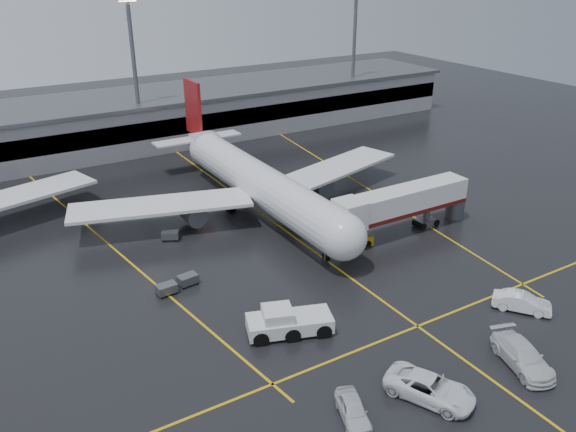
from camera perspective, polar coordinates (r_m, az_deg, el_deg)
ground at (r=71.31m, az=0.55°, el=-2.03°), size 220.00×220.00×0.00m
apron_line_centre at (r=71.31m, az=0.55°, el=-2.02°), size 0.25×90.00×0.02m
apron_line_stop at (r=56.33m, az=12.55°, el=-10.47°), size 60.00×0.25×0.02m
apron_line_left at (r=73.01m, az=-17.24°, el=-2.54°), size 9.99×69.35×0.02m
apron_line_right at (r=88.36m, az=7.12°, el=3.11°), size 7.57×69.64×0.02m
terminal at (r=111.13m, az=-12.68°, el=9.45°), size 122.00×19.00×8.60m
light_mast_mid at (r=102.03m, az=-14.78°, el=13.81°), size 3.00×1.20×25.45m
light_mast_right at (r=122.51m, az=6.47°, el=16.05°), size 3.00×1.20×25.45m
main_airliner at (r=77.39m, az=-3.21°, el=3.50°), size 48.80×45.60×14.10m
jet_bridge at (r=71.94m, az=11.18°, el=1.17°), size 19.90×3.40×6.05m
pushback_tractor at (r=53.63m, az=-0.09°, el=-10.35°), size 8.28×5.48×2.75m
belt_loader at (r=69.75m, az=6.65°, el=-2.28°), size 4.20×2.93×2.45m
service_van_a at (r=48.14m, az=13.69°, el=-16.01°), size 5.91×7.68×1.94m
service_van_b at (r=53.61m, az=21.94°, el=-12.55°), size 4.68×7.29×1.96m
service_van_c at (r=61.12m, az=21.89°, el=-7.82°), size 4.80×5.45×1.79m
service_van_d at (r=45.60m, az=6.37°, el=-18.32°), size 3.39×5.06×1.60m
baggage_cart_a at (r=61.92m, az=-9.77°, el=-6.11°), size 2.15×1.54×1.12m
baggage_cart_b at (r=60.70m, az=-11.78°, el=-6.96°), size 2.09×1.45×1.12m
baggage_cart_c at (r=71.74m, az=-11.42°, el=-1.82°), size 2.38×2.11×1.12m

